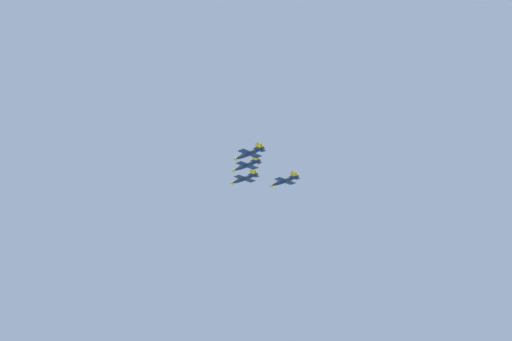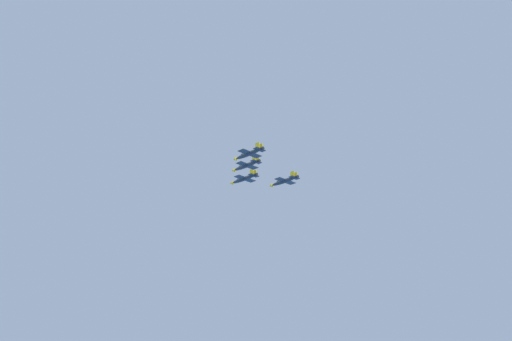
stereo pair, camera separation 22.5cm
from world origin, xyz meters
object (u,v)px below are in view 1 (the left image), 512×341
at_px(jet_lead, 244,179).
at_px(jet_left_outer, 249,154).
at_px(jet_right_wingman, 284,181).
at_px(jet_left_wingman, 246,166).

distance_m(jet_lead, jet_left_outer, 39.49).
bearing_deg(jet_lead, jet_right_wingman, -140.10).
height_order(jet_left_wingman, jet_left_outer, jet_left_wingman).
relative_size(jet_left_wingman, jet_right_wingman, 0.96).
xyz_separation_m(jet_lead, jet_left_wingman, (-14.86, 12.90, -0.90)).
bearing_deg(jet_left_wingman, jet_lead, -40.36).
bearing_deg(jet_right_wingman, jet_left_outer, 112.00).
relative_size(jet_right_wingman, jet_left_outer, 1.05).
relative_size(jet_left_wingman, jet_left_outer, 1.01).
bearing_deg(jet_left_wingman, jet_right_wingman, -89.99).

